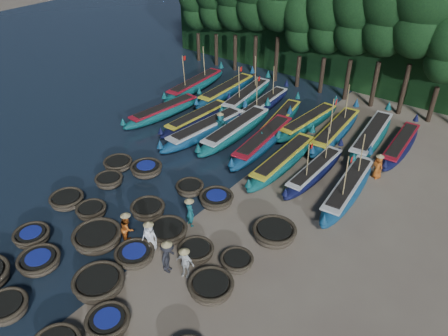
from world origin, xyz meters
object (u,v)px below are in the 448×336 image
Objects in this scene: coracle_2 at (6,308)px; long_boat_5 at (263,141)px; long_boat_4 at (236,130)px; long_boat_17 at (400,145)px; coracle_5 at (32,236)px; coracle_22 at (190,188)px; coracle_16 at (148,210)px; long_boat_9 at (195,85)px; long_boat_1 at (164,111)px; coracle_23 at (216,199)px; fisherman_1 at (190,211)px; coracle_20 at (118,164)px; long_boat_14 at (308,122)px; fisherman_6 at (378,166)px; coracle_8 at (108,322)px; fisherman_3 at (168,257)px; fisherman_5 at (220,124)px; long_boat_6 at (283,160)px; long_boat_10 at (227,91)px; coracle_12 at (97,238)px; coracle_14 at (211,287)px; coracle_19 at (237,261)px; coracle_17 at (167,232)px; long_boat_12 at (264,104)px; long_boat_16 at (371,136)px; coracle_10 at (67,200)px; long_boat_15 at (335,131)px; long_boat_7 at (315,171)px; long_boat_13 at (281,120)px; coracle_18 at (196,251)px; coracle_7 at (99,283)px; coracle_21 at (146,169)px; coracle_11 at (91,211)px; long_boat_2 at (198,118)px; long_boat_3 at (206,129)px; fisherman_4 at (185,262)px; coracle_15 at (109,180)px; fisherman_0 at (150,236)px; coracle_13 at (135,255)px; fisherman_2 at (127,227)px; coracle_24 at (274,233)px.

long_boat_5 reaches higher than coracle_2.
long_boat_4 is 1.17× the size of long_boat_17.
coracle_22 is at bearing 65.11° from coracle_5.
coracle_16 is 17.32m from long_boat_9.
coracle_5 is 15.10m from long_boat_1.
fisherman_1 reaches higher than coracle_23.
coracle_22 is (5.45, 0.72, 0.02)m from coracle_20.
long_boat_4 is at bearing -123.57° from long_boat_14.
fisherman_6 is (6.47, -3.26, 0.32)m from long_boat_14.
long_boat_5 reaches higher than coracle_8.
fisherman_5 reaches higher than fisherman_3.
fisherman_1 is (7.32, -1.43, 0.57)m from coracle_20.
coracle_5 is at bearing -123.34° from long_boat_17.
long_boat_10 reaches higher than long_boat_6.
coracle_12 is 1.07× the size of coracle_14.
coracle_17 is at bearing -173.32° from coracle_19.
fisherman_1 is at bearing -83.97° from long_boat_14.
coracle_2 is 0.21× the size of long_boat_4.
coracle_17 is (2.47, 2.49, -0.06)m from coracle_12.
long_boat_12 is 0.88× the size of long_boat_16.
long_boat_12 is (2.23, 17.29, 0.15)m from coracle_10.
long_boat_7 is at bearing -81.32° from long_boat_15.
long_boat_13 reaches higher than coracle_17.
coracle_18 is 14.97m from long_boat_13.
coracle_7 is at bearing -145.09° from coracle_14.
long_boat_6 is at bearing 41.90° from coracle_21.
coracle_11 is 0.74× the size of coracle_20.
coracle_10 is 1.23× the size of fisherman_1.
long_boat_2 reaches higher than long_boat_13.
coracle_12 is 12.43m from long_boat_3.
long_boat_15 reaches higher than fisherman_5.
coracle_12 is 1.41× the size of fisherman_3.
long_boat_17 is at bearing 114.60° from fisherman_6.
fisherman_4 is at bearing -24.44° from coracle_16.
coracle_15 is 14.66m from long_boat_12.
coracle_8 is at bearing -82.69° from fisherman_0.
coracle_20 is at bearing 143.73° from coracle_13.
long_boat_9 is (-11.44, 11.72, 0.19)m from coracle_23.
fisherman_3 is at bearing -73.82° from fisherman_5.
fisherman_2 reaches higher than fisherman_3.
coracle_15 is 0.22× the size of long_boat_17.
coracle_16 is 7.03m from coracle_24.
fisherman_4 reaches higher than coracle_17.
long_boat_13 is 6.63m from long_boat_16.
coracle_13 is 1.24× the size of fisherman_0.
coracle_16 is at bearing -61.13° from long_boat_2.
fisherman_3 is (-2.85, -4.84, 0.45)m from coracle_24.
coracle_17 reaches higher than coracle_22.
coracle_12 is at bearing -114.15° from coracle_23.
long_boat_3 is 6.29m from long_boat_12.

